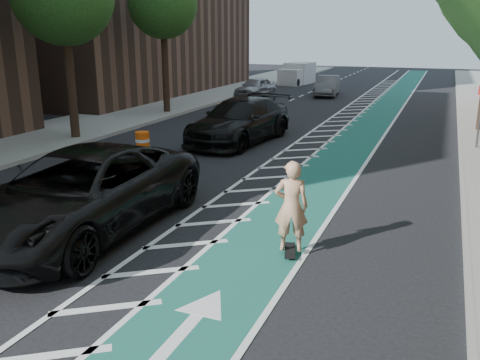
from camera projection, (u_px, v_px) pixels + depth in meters
The scene contains 18 objects.
ground at pixel (127, 235), 11.39m from camera, with size 120.00×120.00×0.00m, color black.
bike_lane at pixel (345, 152), 19.20m from camera, with size 2.00×90.00×0.01m, color #195851.
buffer_strip at pixel (306, 149), 19.74m from camera, with size 1.40×90.00×0.01m, color silver.
sidewalk_left at pixel (77, 128), 23.68m from camera, with size 5.00×90.00×0.15m, color gray.
curb_right at pixel (461, 160), 17.73m from camera, with size 0.12×90.00×0.16m, color gray.
curb_left at pixel (121, 131), 22.80m from camera, with size 0.12×90.00×0.16m, color gray.
tree_l_d at pixel (167, 4), 26.84m from camera, with size 4.20×4.20×7.90m.
sign_post at pixel (480, 116), 18.95m from camera, with size 0.35×0.08×2.47m.
skateboard at pixel (290, 250), 10.36m from camera, with size 0.43×0.79×0.10m.
skateboarder at pixel (291, 206), 10.10m from camera, with size 0.68×0.45×1.87m, color tan.
suv_near at pixel (81, 192), 11.36m from camera, with size 3.07×6.65×1.85m, color black.
suv_far at pixel (240, 121), 20.79m from camera, with size 2.44×6.01×1.75m, color black.
car_silver at pixel (255, 87), 35.17m from camera, with size 1.60×3.97×1.35m, color #9E9FA4.
car_grey at pixel (327, 86), 35.93m from camera, with size 1.48×4.23×1.39m, color slate.
box_truck at pixel (297, 74), 44.14m from camera, with size 2.34×4.46×1.79m.
barrel_a at pixel (143, 144), 18.59m from camera, with size 0.64×0.64×0.88m.
barrel_b at pixel (229, 132), 20.83m from camera, with size 0.66×0.66×0.90m.
barrel_c at pixel (224, 113), 25.61m from camera, with size 0.66×0.66×0.90m.
Camera 1 is at (6.33, -8.86, 4.38)m, focal length 38.00 mm.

